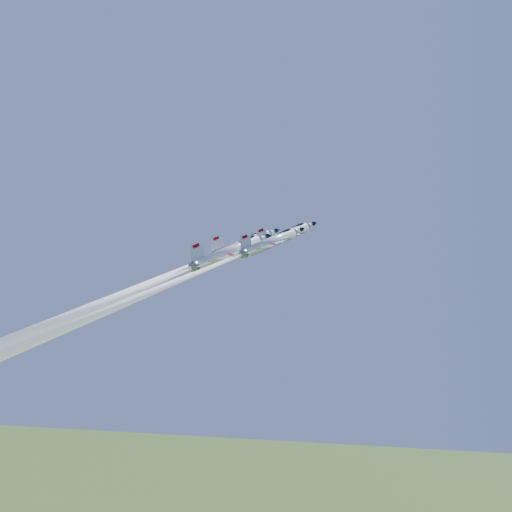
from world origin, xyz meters
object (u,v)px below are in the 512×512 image
(jet_lead, at_px, (201,271))
(jet_right, at_px, (173,283))
(jet_left, at_px, (145,284))
(jet_slot, at_px, (158,281))

(jet_lead, height_order, jet_right, jet_lead)
(jet_left, bearing_deg, jet_slot, 1.01)
(jet_right, bearing_deg, jet_lead, 134.17)
(jet_left, distance_m, jet_slot, 5.97)
(jet_left, xyz_separation_m, jet_right, (8.86, -8.09, -0.59))
(jet_lead, distance_m, jet_slot, 9.82)
(jet_left, height_order, jet_right, jet_left)
(jet_left, bearing_deg, jet_right, 0.17)
(jet_left, height_order, jet_slot, jet_left)
(jet_right, bearing_deg, jet_slot, 179.34)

